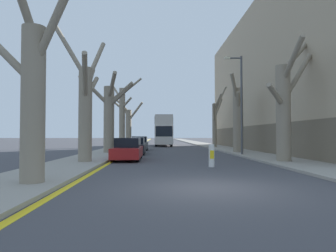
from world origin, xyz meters
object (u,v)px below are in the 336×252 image
object	(u,v)px
street_tree_left_3	(122,115)
traffic_bollard	(211,156)
street_tree_right_1	(238,117)
parked_car_0	(128,150)
street_tree_left_0	(32,93)
lamp_post	(240,100)
double_decker_bus	(163,129)
parked_car_1	(135,146)
street_tree_right_2	(215,121)
street_tree_left_4	(128,124)
street_tree_right_0	(285,105)
parked_car_2	(140,144)
street_tree_left_2	(109,114)
street_tree_left_1	(86,103)

from	to	relation	value
street_tree_left_3	traffic_bollard	size ratio (longest dim) A/B	7.10
street_tree_right_1	parked_car_0	size ratio (longest dim) A/B	1.57
traffic_bollard	street_tree_right_1	bearing A→B (deg)	68.61
street_tree_left_0	lamp_post	size ratio (longest dim) A/B	0.95
street_tree_left_0	double_decker_bus	xyz separation A→B (m)	(4.72, 34.97, -0.48)
parked_car_1	traffic_bollard	world-z (taller)	parked_car_1
street_tree_right_2	traffic_bollard	bearing A→B (deg)	-101.40
street_tree_left_3	street_tree_left_4	world-z (taller)	street_tree_left_3
street_tree_right_0	traffic_bollard	bearing A→B (deg)	-156.59
street_tree_right_0	parked_car_0	size ratio (longest dim) A/B	1.72
parked_car_0	parked_car_2	world-z (taller)	parked_car_2
traffic_bollard	street_tree_left_2	bearing A→B (deg)	122.70
street_tree_left_3	street_tree_right_1	world-z (taller)	street_tree_left_3
traffic_bollard	street_tree_left_4	bearing A→B (deg)	104.74
street_tree_left_2	parked_car_2	world-z (taller)	street_tree_left_2
lamp_post	traffic_bollard	world-z (taller)	lamp_post
street_tree_left_3	double_decker_bus	size ratio (longest dim) A/B	0.75
parked_car_1	lamp_post	bearing A→B (deg)	-14.69
street_tree_left_0	lamp_post	bearing A→B (deg)	52.38
street_tree_left_0	street_tree_left_4	bearing A→B (deg)	90.24
double_decker_bus	parked_car_0	bearing A→B (deg)	-96.20
street_tree_left_0	double_decker_bus	size ratio (longest dim) A/B	0.67
street_tree_left_2	parked_car_2	distance (m)	7.04
parked_car_1	lamp_post	size ratio (longest dim) A/B	0.55
street_tree_left_3	parked_car_2	size ratio (longest dim) A/B	1.97
street_tree_right_0	parked_car_2	distance (m)	17.59
street_tree_left_0	street_tree_right_0	world-z (taller)	street_tree_right_0
street_tree_right_0	traffic_bollard	distance (m)	5.76
street_tree_right_2	street_tree_left_2	bearing A→B (deg)	-135.18
street_tree_left_4	street_tree_left_2	bearing A→B (deg)	-90.30
street_tree_left_1	parked_car_0	bearing A→B (deg)	45.80
parked_car_0	traffic_bollard	bearing A→B (deg)	-43.41
traffic_bollard	street_tree_left_3	bearing A→B (deg)	109.71
double_decker_bus	lamp_post	bearing A→B (deg)	-75.59
street_tree_left_4	street_tree_right_0	distance (m)	26.21
street_tree_left_1	street_tree_right_0	distance (m)	11.42
street_tree_right_1	lamp_post	distance (m)	3.53
street_tree_left_4	double_decker_bus	distance (m)	6.26
lamp_post	parked_car_2	bearing A→B (deg)	133.14
street_tree_right_2	parked_car_0	distance (m)	19.74
street_tree_left_1	double_decker_bus	size ratio (longest dim) A/B	0.73
street_tree_right_2	traffic_bollard	xyz separation A→B (m)	(-4.38, -21.74, -2.71)
street_tree_left_3	street_tree_right_2	bearing A→B (deg)	16.07
street_tree_left_1	street_tree_right_1	distance (m)	14.33
street_tree_left_0	street_tree_left_4	world-z (taller)	street_tree_left_0
street_tree_left_2	street_tree_left_4	world-z (taller)	street_tree_left_4
street_tree_left_1	parked_car_0	size ratio (longest dim) A/B	1.80
street_tree_left_0	street_tree_right_1	bearing A→B (deg)	56.52
street_tree_right_2	parked_car_1	distance (m)	14.98
lamp_post	traffic_bollard	size ratio (longest dim) A/B	6.75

